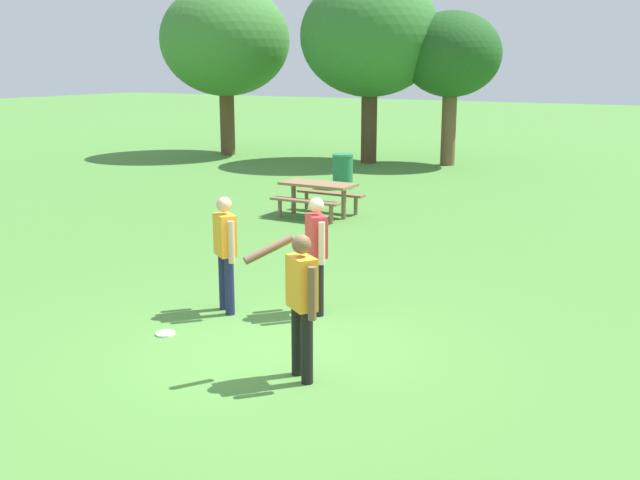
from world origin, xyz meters
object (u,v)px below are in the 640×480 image
(person_catcher, at_px, (225,247))
(tree_tall_left, at_px, (225,41))
(tree_far_right, at_px, (451,56))
(picnic_table_near, at_px, (318,192))
(tree_broad_center, at_px, (370,37))
(person_thrower, at_px, (301,296))
(frisbee, at_px, (165,334))
(trash_can_further_along, at_px, (343,171))
(person_bystander, at_px, (316,248))

(person_catcher, distance_m, tree_tall_left, 18.91)
(person_catcher, xyz_separation_m, tree_far_right, (-2.86, 16.26, 2.71))
(picnic_table_near, distance_m, tree_broad_center, 10.27)
(tree_broad_center, height_order, tree_far_right, tree_broad_center)
(person_catcher, relative_size, tree_far_right, 0.32)
(person_thrower, relative_size, frisbee, 6.49)
(frisbee, bearing_deg, tree_far_right, 98.88)
(person_catcher, height_order, tree_broad_center, tree_broad_center)
(person_thrower, bearing_deg, person_catcher, 145.71)
(tree_tall_left, bearing_deg, tree_far_right, 9.28)
(person_thrower, bearing_deg, tree_tall_left, 129.13)
(person_catcher, height_order, trash_can_further_along, person_catcher)
(frisbee, relative_size, trash_can_further_along, 0.26)
(tree_broad_center, bearing_deg, frisbee, -72.16)
(tree_tall_left, relative_size, tree_far_right, 1.23)
(frisbee, distance_m, tree_far_right, 17.97)
(tree_far_right, bearing_deg, person_catcher, -80.03)
(person_thrower, relative_size, person_bystander, 1.00)
(person_catcher, distance_m, trash_can_further_along, 10.79)
(person_catcher, xyz_separation_m, tree_broad_center, (-5.48, 15.46, 3.32))
(person_catcher, height_order, tree_far_right, tree_far_right)
(picnic_table_near, xyz_separation_m, trash_can_further_along, (-1.36, 3.70, -0.08))
(tree_far_right, bearing_deg, frisbee, -81.12)
(person_bystander, bearing_deg, tree_broad_center, 113.90)
(person_thrower, distance_m, frisbee, 2.45)
(person_bystander, height_order, picnic_table_near, person_bystander)
(person_thrower, height_order, person_catcher, same)
(person_catcher, distance_m, tree_broad_center, 16.74)
(person_thrower, relative_size, tree_far_right, 0.32)
(person_thrower, distance_m, person_catcher, 2.54)
(picnic_table_near, height_order, trash_can_further_along, trash_can_further_along)
(person_thrower, height_order, tree_tall_left, tree_tall_left)
(tree_broad_center, relative_size, tree_far_right, 1.24)
(person_catcher, height_order, person_bystander, same)
(frisbee, bearing_deg, person_catcher, 82.99)
(tree_tall_left, bearing_deg, trash_can_further_along, -32.19)
(tree_tall_left, distance_m, tree_far_right, 8.46)
(person_thrower, distance_m, tree_broad_center, 18.81)
(person_thrower, xyz_separation_m, picnic_table_near, (-4.37, 7.88, -0.40))
(person_bystander, relative_size, picnic_table_near, 0.96)
(person_bystander, relative_size, frisbee, 6.49)
(person_bystander, relative_size, tree_far_right, 0.32)
(person_catcher, xyz_separation_m, trash_can_further_along, (-3.64, 10.14, -0.46))
(frisbee, relative_size, tree_far_right, 0.05)
(person_catcher, xyz_separation_m, frisbee, (-0.14, -1.13, -0.93))
(person_bystander, bearing_deg, frisbee, -126.02)
(picnic_table_near, xyz_separation_m, tree_far_right, (-0.59, 9.81, 3.09))
(picnic_table_near, distance_m, tree_far_right, 10.30)
(frisbee, relative_size, tree_tall_left, 0.04)
(frisbee, distance_m, tree_broad_center, 17.95)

